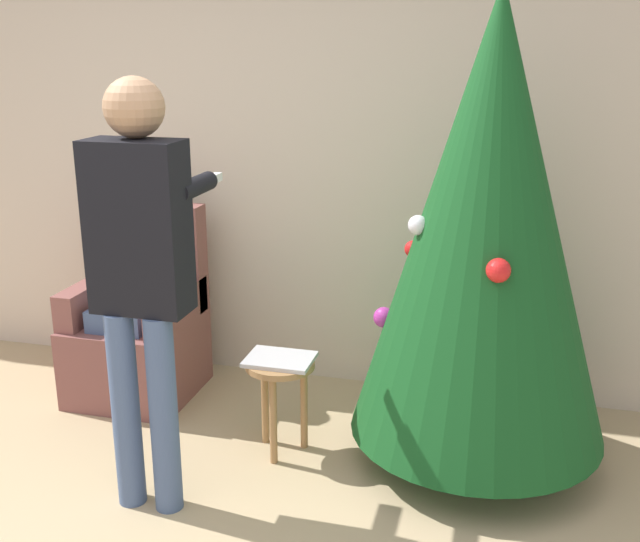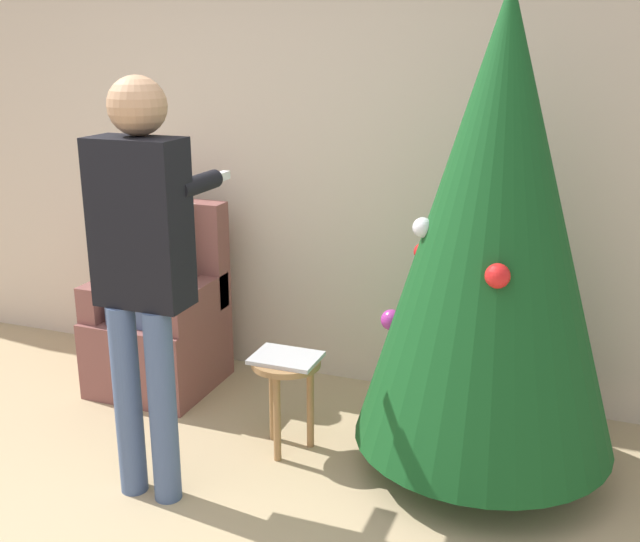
{
  "view_description": "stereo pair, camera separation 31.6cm",
  "coord_description": "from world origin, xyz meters",
  "views": [
    {
      "loc": [
        1.32,
        -1.81,
        1.93
      ],
      "look_at": [
        0.55,
        1.11,
        1.01
      ],
      "focal_mm": 42.0,
      "sensor_mm": 36.0,
      "label": 1
    },
    {
      "loc": [
        1.62,
        -1.72,
        1.93
      ],
      "look_at": [
        0.55,
        1.11,
        1.01
      ],
      "focal_mm": 42.0,
      "sensor_mm": 36.0,
      "label": 2
    }
  ],
  "objects": [
    {
      "name": "christmas_tree",
      "position": [
        1.22,
        1.49,
        1.18
      ],
      "size": [
        1.18,
        1.18,
        2.19
      ],
      "color": "brown",
      "rests_on": "ground_plane"
    },
    {
      "name": "armchair",
      "position": [
        -0.68,
        1.77,
        0.37
      ],
      "size": [
        0.65,
        0.64,
        1.07
      ],
      "color": "brown",
      "rests_on": "ground_plane"
    },
    {
      "name": "person_seated",
      "position": [
        -0.68,
        1.74,
        0.7
      ],
      "size": [
        0.36,
        0.46,
        1.27
      ],
      "color": "#475B84",
      "rests_on": "ground_plane"
    },
    {
      "name": "person_standing",
      "position": [
        -0.11,
        0.8,
        1.09
      ],
      "size": [
        0.41,
        0.57,
        1.82
      ],
      "color": "#475B84",
      "rests_on": "ground_plane"
    },
    {
      "name": "wall_back",
      "position": [
        0.0,
        2.23,
        1.35
      ],
      "size": [
        8.0,
        0.06,
        2.7
      ],
      "color": "beige",
      "rests_on": "ground_plane"
    },
    {
      "name": "side_stool",
      "position": [
        0.3,
        1.32,
        0.38
      ],
      "size": [
        0.33,
        0.33,
        0.48
      ],
      "color": "#A37547",
      "rests_on": "ground_plane"
    },
    {
      "name": "laptop",
      "position": [
        0.3,
        1.32,
        0.49
      ],
      "size": [
        0.32,
        0.24,
        0.02
      ],
      "color": "silver",
      "rests_on": "side_stool"
    }
  ]
}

